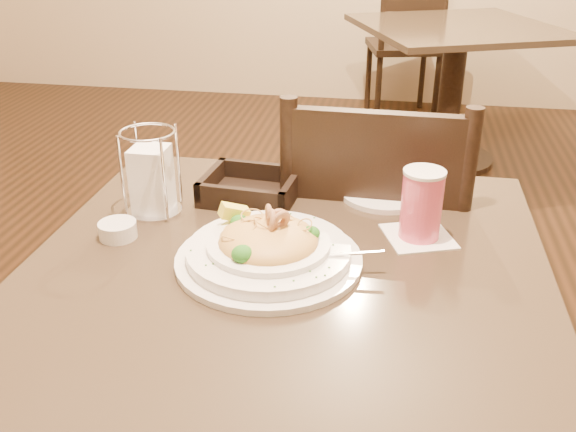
% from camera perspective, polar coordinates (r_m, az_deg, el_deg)
% --- Properties ---
extents(main_table, '(0.90, 0.90, 0.72)m').
position_cam_1_polar(main_table, '(1.25, -0.16, -13.11)').
color(main_table, black).
rests_on(main_table, ground).
extents(background_table, '(1.18, 1.18, 0.72)m').
position_cam_1_polar(background_table, '(3.45, 14.48, 12.43)').
color(background_table, black).
rests_on(background_table, ground).
extents(dining_chair_near, '(0.43, 0.43, 0.93)m').
position_cam_1_polar(dining_chair_near, '(1.56, 7.47, -4.00)').
color(dining_chair_near, black).
rests_on(dining_chair_near, ground).
extents(dining_chair_far, '(0.50, 0.50, 0.93)m').
position_cam_1_polar(dining_chair_far, '(4.13, 10.48, 15.11)').
color(dining_chair_far, black).
rests_on(dining_chair_far, ground).
extents(pasta_bowl, '(0.36, 0.32, 0.10)m').
position_cam_1_polar(pasta_bowl, '(1.10, -1.77, -2.85)').
color(pasta_bowl, white).
rests_on(pasta_bowl, main_table).
extents(drink_glass, '(0.15, 0.15, 0.13)m').
position_cam_1_polar(drink_glass, '(1.19, 11.78, 0.97)').
color(drink_glass, white).
rests_on(drink_glass, main_table).
extents(bread_basket, '(0.20, 0.17, 0.05)m').
position_cam_1_polar(bread_basket, '(1.34, -3.35, 2.36)').
color(bread_basket, black).
rests_on(bread_basket, main_table).
extents(napkin_caddy, '(0.11, 0.11, 0.17)m').
position_cam_1_polar(napkin_caddy, '(1.29, -12.02, 3.34)').
color(napkin_caddy, silver).
rests_on(napkin_caddy, main_table).
extents(side_plate, '(0.24, 0.24, 0.01)m').
position_cam_1_polar(side_plate, '(1.37, 8.50, 1.97)').
color(side_plate, white).
rests_on(side_plate, main_table).
extents(butter_ramekin, '(0.09, 0.09, 0.03)m').
position_cam_1_polar(butter_ramekin, '(1.23, -14.89, -1.21)').
color(butter_ramekin, white).
rests_on(butter_ramekin, main_table).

